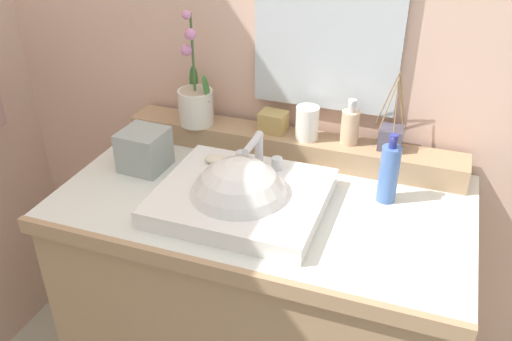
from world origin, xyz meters
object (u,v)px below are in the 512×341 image
reed_diffuser (391,137)px  lotion_bottle (389,173)px  sink_basin (240,203)px  tissue_box (144,150)px  tumbler_cup (307,123)px  trinket_box (273,122)px  potted_plant (196,101)px  soap_dispenser (350,126)px  soap_bar (216,160)px

reed_diffuser → lotion_bottle: size_ratio=1.17×
sink_basin → tissue_box: size_ratio=3.47×
reed_diffuser → tumbler_cup: bearing=-174.5°
tumbler_cup → trinket_box: bearing=172.4°
potted_plant → soap_dispenser: 0.50m
soap_bar → lotion_bottle: size_ratio=0.34×
trinket_box → sink_basin: bearing=-82.4°
tissue_box → trinket_box: bearing=34.5°
soap_dispenser → trinket_box: bearing=-179.9°
tumbler_cup → soap_bar: bearing=-137.8°
lotion_bottle → tissue_box: (-0.72, -0.07, -0.03)m
soap_dispenser → reed_diffuser: reed_diffuser is taller
potted_plant → reed_diffuser: (0.62, 0.04, -0.04)m
potted_plant → trinket_box: 0.26m
tumbler_cup → reed_diffuser: 0.25m
reed_diffuser → tissue_box: (-0.70, -0.24, -0.05)m
sink_basin → lotion_bottle: size_ratio=2.22×
tumbler_cup → tissue_box: 0.50m
potted_plant → tissue_box: potted_plant is taller
soap_dispenser → reed_diffuser: 0.13m
reed_diffuser → lotion_bottle: bearing=-83.3°
trinket_box → lotion_bottle: size_ratio=0.41×
soap_dispenser → lotion_bottle: soap_dispenser is taller
soap_dispenser → lotion_bottle: 0.22m
soap_bar → potted_plant: potted_plant is taller
soap_bar → tumbler_cup: 0.30m
potted_plant → soap_dispenser: potted_plant is taller
soap_dispenser → tumbler_cup: (-0.13, -0.02, -0.00)m
soap_dispenser → reed_diffuser: size_ratio=0.59×
reed_diffuser → potted_plant: bearing=-176.5°
soap_bar → tumbler_cup: (0.22, 0.20, 0.07)m
soap_bar → sink_basin: bearing=-44.8°
trinket_box → lotion_bottle: bearing=-18.3°
potted_plant → tumbler_cup: (0.37, 0.01, -0.03)m
trinket_box → reed_diffuser: bearing=6.0°
potted_plant → lotion_bottle: bearing=-11.8°
soap_bar → reed_diffuser: reed_diffuser is taller
soap_bar → soap_dispenser: soap_dispenser is taller
tumbler_cup → trinket_box: (-0.11, 0.02, -0.02)m
potted_plant → tumbler_cup: 0.37m
sink_basin → tumbler_cup: size_ratio=4.28×
potted_plant → tissue_box: bearing=-112.0°
trinket_box → soap_bar: bearing=-111.7°
sink_basin → reed_diffuser: reed_diffuser is taller
sink_basin → reed_diffuser: size_ratio=1.89×
sink_basin → lotion_bottle: (0.37, 0.17, 0.07)m
soap_bar → soap_dispenser: (0.35, 0.22, 0.07)m
trinket_box → soap_dispenser: bearing=4.7°
trinket_box → lotion_bottle: 0.42m
soap_dispenser → trinket_box: soap_dispenser is taller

